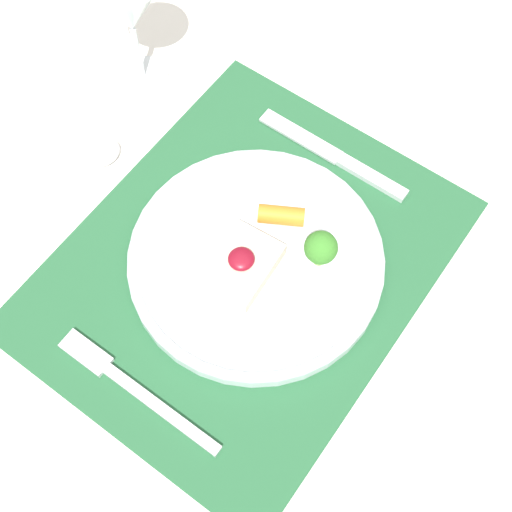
{
  "coord_description": "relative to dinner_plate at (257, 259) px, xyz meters",
  "views": [
    {
      "loc": [
        -0.27,
        -0.21,
        1.47
      ],
      "look_at": [
        0.01,
        -0.01,
        0.76
      ],
      "focal_mm": 50.0,
      "sensor_mm": 36.0,
      "label": 1
    }
  ],
  "objects": [
    {
      "name": "ground_plane",
      "position": [
        -0.01,
        0.01,
        -0.75
      ],
      "size": [
        8.0,
        8.0,
        0.0
      ],
      "primitive_type": "plane",
      "color": "gray"
    },
    {
      "name": "dining_table",
      "position": [
        -0.01,
        0.01,
        -0.1
      ],
      "size": [
        1.13,
        1.29,
        0.74
      ],
      "color": "white",
      "rests_on": "ground_plane"
    },
    {
      "name": "placemat",
      "position": [
        -0.01,
        0.01,
        -0.01
      ],
      "size": [
        0.47,
        0.37,
        0.0
      ],
      "primitive_type": "cube",
      "color": "#235633",
      "rests_on": "dining_table"
    },
    {
      "name": "dinner_plate",
      "position": [
        0.0,
        0.0,
        0.0
      ],
      "size": [
        0.29,
        0.29,
        0.07
      ],
      "color": "silver",
      "rests_on": "placemat"
    },
    {
      "name": "fork",
      "position": [
        -0.19,
        0.03,
        -0.01
      ],
      "size": [
        0.02,
        0.21,
        0.01
      ],
      "rotation": [
        0.0,
        0.0,
        0.01
      ],
      "color": "silver",
      "rests_on": "placemat"
    },
    {
      "name": "knife",
      "position": [
        0.17,
        -0.0,
        -0.01
      ],
      "size": [
        0.02,
        0.21,
        0.01
      ],
      "rotation": [
        0.0,
        0.0,
        -0.0
      ],
      "color": "silver",
      "rests_on": "placemat"
    },
    {
      "name": "spoon",
      "position": [
        -0.02,
        0.24,
        -0.01
      ],
      "size": [
        0.19,
        0.04,
        0.01
      ],
      "rotation": [
        0.0,
        0.0,
        0.03
      ],
      "color": "silver",
      "rests_on": "dining_table"
    },
    {
      "name": "wine_glass_near",
      "position": [
        0.13,
        0.28,
        0.1
      ],
      "size": [
        0.08,
        0.08,
        0.16
      ],
      "color": "white",
      "rests_on": "dining_table"
    }
  ]
}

